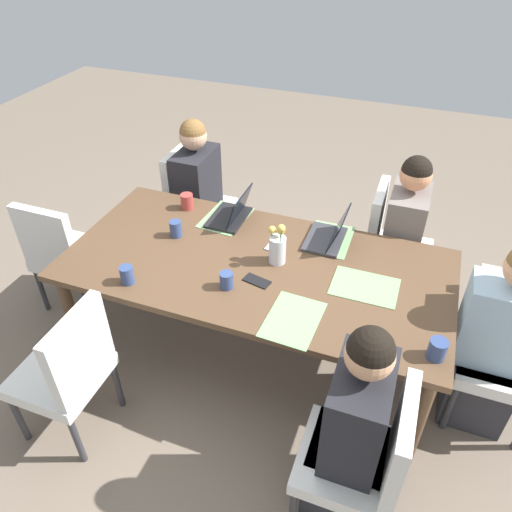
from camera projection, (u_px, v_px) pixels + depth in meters
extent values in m
plane|color=#756656|center=(256.00, 350.00, 3.31)|extent=(10.00, 10.00, 0.00)
cube|color=brown|center=(256.00, 265.00, 2.87)|extent=(2.24, 1.08, 0.04)
cylinder|color=brown|center=(433.00, 304.00, 3.15)|extent=(0.07, 0.07, 0.71)
cylinder|color=brown|center=(149.00, 239.00, 3.73)|extent=(0.07, 0.07, 0.71)
cylinder|color=brown|center=(418.00, 422.00, 2.46)|extent=(0.07, 0.07, 0.71)
cylinder|color=brown|center=(73.00, 320.00, 3.04)|extent=(0.07, 0.07, 0.71)
cube|color=silver|center=(398.00, 254.00, 3.48)|extent=(0.44, 0.44, 0.08)
cube|color=silver|center=(377.00, 218.00, 3.37)|extent=(0.06, 0.42, 0.45)
cylinder|color=#333338|center=(422.00, 269.00, 3.71)|extent=(0.04, 0.04, 0.37)
cylinder|color=#333338|center=(417.00, 301.00, 3.42)|extent=(0.04, 0.04, 0.37)
cylinder|color=#333338|center=(372.00, 258.00, 3.81)|extent=(0.04, 0.04, 0.37)
cylinder|color=#333338|center=(363.00, 289.00, 3.53)|extent=(0.04, 0.04, 0.37)
cube|color=#2D2D33|center=(393.00, 279.00, 3.55)|extent=(0.36, 0.34, 0.45)
cube|color=slate|center=(405.00, 225.00, 3.26)|extent=(0.24, 0.40, 0.50)
sphere|color=tan|center=(416.00, 175.00, 3.04)|extent=(0.20, 0.20, 0.20)
sphere|color=black|center=(417.00, 171.00, 3.02)|extent=(0.19, 0.19, 0.19)
cube|color=silver|center=(347.00, 462.00, 2.24)|extent=(0.44, 0.44, 0.08)
cube|color=silver|center=(400.00, 442.00, 2.02)|extent=(0.06, 0.42, 0.45)
cylinder|color=#333338|center=(293.00, 510.00, 2.28)|extent=(0.04, 0.04, 0.37)
cylinder|color=#333338|center=(314.00, 441.00, 2.57)|extent=(0.04, 0.04, 0.37)
cylinder|color=#333338|center=(387.00, 465.00, 2.46)|extent=(0.04, 0.04, 0.37)
cube|color=#2D2D33|center=(345.00, 471.00, 2.39)|extent=(0.36, 0.34, 0.45)
cube|color=#232328|center=(358.00, 413.00, 2.10)|extent=(0.24, 0.40, 0.50)
sphere|color=tan|center=(370.00, 355.00, 1.88)|extent=(0.20, 0.20, 0.20)
sphere|color=black|center=(371.00, 350.00, 1.86)|extent=(0.19, 0.19, 0.19)
cube|color=silver|center=(203.00, 210.00, 3.95)|extent=(0.44, 0.44, 0.08)
cube|color=silver|center=(179.00, 177.00, 3.84)|extent=(0.06, 0.42, 0.45)
cylinder|color=#333338|center=(234.00, 226.00, 4.17)|extent=(0.04, 0.04, 0.37)
cylinder|color=#333338|center=(216.00, 251.00, 3.89)|extent=(0.04, 0.04, 0.37)
cylinder|color=#333338|center=(194.00, 217.00, 4.28)|extent=(0.04, 0.04, 0.37)
cylinder|color=#333338|center=(173.00, 241.00, 3.99)|extent=(0.04, 0.04, 0.37)
cube|color=#2D2D33|center=(201.00, 233.00, 4.01)|extent=(0.36, 0.34, 0.45)
cube|color=#232328|center=(197.00, 182.00, 3.73)|extent=(0.24, 0.40, 0.50)
sphere|color=tan|center=(193.00, 136.00, 3.50)|extent=(0.20, 0.20, 0.20)
sphere|color=brown|center=(193.00, 132.00, 3.48)|extent=(0.19, 0.19, 0.19)
cube|color=silver|center=(498.00, 365.00, 2.68)|extent=(0.44, 0.44, 0.08)
cube|color=silver|center=(511.00, 307.00, 2.66)|extent=(0.42, 0.06, 0.45)
cylinder|color=#333338|center=(450.00, 407.00, 2.73)|extent=(0.04, 0.04, 0.37)
cylinder|color=#333338|center=(453.00, 358.00, 3.01)|extent=(0.04, 0.04, 0.37)
cube|color=#2D2D33|center=(477.00, 383.00, 2.81)|extent=(0.34, 0.36, 0.45)
cube|color=#99B7CC|center=(502.00, 325.00, 2.52)|extent=(0.40, 0.24, 0.50)
cube|color=silver|center=(73.00, 256.00, 3.47)|extent=(0.44, 0.44, 0.08)
cube|color=silver|center=(46.00, 240.00, 3.17)|extent=(0.42, 0.06, 0.45)
cylinder|color=#333338|center=(75.00, 259.00, 3.80)|extent=(0.04, 0.04, 0.37)
cylinder|color=#333338|center=(117.00, 270.00, 3.70)|extent=(0.04, 0.04, 0.37)
cylinder|color=#333338|center=(42.00, 290.00, 3.52)|extent=(0.04, 0.04, 0.37)
cylinder|color=#333338|center=(86.00, 302.00, 3.41)|extent=(0.04, 0.04, 0.37)
cube|color=silver|center=(60.00, 375.00, 2.63)|extent=(0.44, 0.44, 0.08)
cube|color=silver|center=(79.00, 351.00, 2.41)|extent=(0.06, 0.42, 0.45)
cylinder|color=#333338|center=(19.00, 418.00, 2.68)|extent=(0.04, 0.04, 0.37)
cylinder|color=#333338|center=(64.00, 367.00, 2.96)|extent=(0.04, 0.04, 0.37)
cylinder|color=#333338|center=(77.00, 440.00, 2.57)|extent=(0.04, 0.04, 0.37)
cylinder|color=#333338|center=(118.00, 385.00, 2.85)|extent=(0.04, 0.04, 0.37)
cylinder|color=silver|center=(277.00, 250.00, 2.82)|extent=(0.10, 0.10, 0.17)
sphere|color=gold|center=(272.00, 230.00, 2.76)|extent=(0.05, 0.05, 0.05)
cylinder|color=#477A3D|center=(272.00, 233.00, 2.77)|extent=(0.01, 0.01, 0.04)
sphere|color=gold|center=(281.00, 228.00, 2.69)|extent=(0.05, 0.05, 0.05)
cylinder|color=#477A3D|center=(281.00, 235.00, 2.71)|extent=(0.01, 0.01, 0.09)
sphere|color=gold|center=(281.00, 230.00, 2.74)|extent=(0.05, 0.05, 0.05)
cylinder|color=#477A3D|center=(281.00, 234.00, 2.76)|extent=(0.01, 0.01, 0.05)
cube|color=#7FAD70|center=(329.00, 239.00, 3.04)|extent=(0.26, 0.36, 0.00)
cube|color=#7FAD70|center=(293.00, 319.00, 2.48)|extent=(0.28, 0.37, 0.00)
cube|color=#7FAD70|center=(226.00, 218.00, 3.24)|extent=(0.29, 0.38, 0.00)
cube|color=#7FAD70|center=(365.00, 287.00, 2.68)|extent=(0.36, 0.26, 0.00)
cube|color=black|center=(229.00, 217.00, 3.22)|extent=(0.22, 0.32, 0.02)
cube|color=black|center=(239.00, 206.00, 3.14)|extent=(0.07, 0.31, 0.19)
cube|color=#38383D|center=(325.00, 239.00, 3.02)|extent=(0.22, 0.32, 0.02)
cube|color=black|center=(338.00, 228.00, 2.94)|extent=(0.08, 0.31, 0.19)
cylinder|color=#33477A|center=(437.00, 349.00, 2.26)|extent=(0.09, 0.09, 0.10)
cylinder|color=#33477A|center=(127.00, 275.00, 2.69)|extent=(0.08, 0.08, 0.11)
cylinder|color=#33477A|center=(176.00, 229.00, 3.04)|extent=(0.07, 0.07, 0.11)
cylinder|color=#33477A|center=(226.00, 280.00, 2.66)|extent=(0.07, 0.07, 0.10)
cylinder|color=#AD3D38|center=(187.00, 201.00, 3.30)|extent=(0.08, 0.08, 0.11)
cube|color=black|center=(257.00, 281.00, 2.72)|extent=(0.16, 0.10, 0.01)
cube|color=silver|center=(275.00, 244.00, 2.99)|extent=(0.09, 0.16, 0.01)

